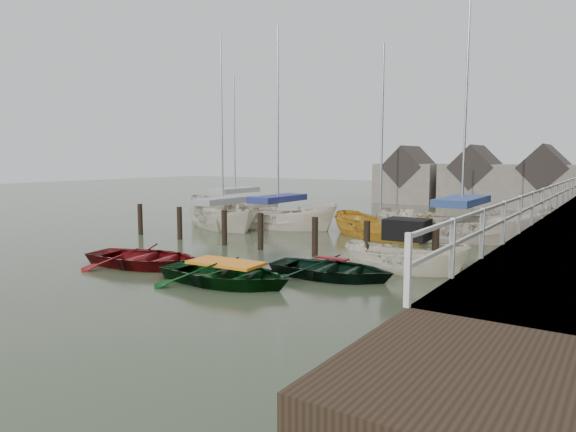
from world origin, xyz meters
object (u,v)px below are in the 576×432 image
Objects in this scene: rowboat_green at (226,284)px; sailboat_e at (235,213)px; rowboat_red at (147,267)px; sailboat_c at (380,237)px; rowboat_dkgreen at (332,277)px; motorboat at (404,267)px; sailboat_a at (223,226)px; sailboat_b at (278,226)px; sailboat_d at (461,238)px.

sailboat_e reaches higher than rowboat_green.
sailboat_c reaches higher than rowboat_red.
rowboat_red reaches higher than rowboat_dkgreen.
sailboat_e is at bearing 53.73° from motorboat.
motorboat reaches higher than rowboat_green.
sailboat_c is (7.73, 1.55, -0.05)m from sailboat_a.
rowboat_green is at bearing -155.85° from sailboat_c.
motorboat reaches higher than rowboat_dkgreen.
sailboat_a is at bearing -157.21° from sailboat_e.
sailboat_c reaches higher than motorboat.
sailboat_e is at bearing 17.86° from rowboat_red.
sailboat_b is at bearing -30.87° from sailboat_a.
rowboat_red is 1.09× the size of rowboat_dkgreen.
motorboat is at bearing 166.09° from sailboat_d.
rowboat_green is at bearing -105.98° from rowboat_red.
rowboat_dkgreen is at bearing -46.14° from rowboat_green.
sailboat_c is at bearing 95.69° from sailboat_d.
rowboat_green is 11.52m from sailboat_b.
motorboat reaches higher than rowboat_red.
motorboat is 10.66m from sailboat_b.
sailboat_e is (-14.79, 9.71, -0.05)m from motorboat.
sailboat_d is at bearing -12.17° from rowboat_dkgreen.
sailboat_d is (8.63, 1.25, -0.00)m from sailboat_b.
sailboat_a is at bearing 37.68° from rowboat_green.
sailboat_b reaches higher than rowboat_dkgreen.
motorboat is at bearing -125.41° from sailboat_c.
rowboat_dkgreen is at bearing -141.27° from sailboat_c.
sailboat_a is 1.12× the size of sailboat_c.
sailboat_c is at bearing -53.88° from sailboat_a.
sailboat_c is at bearing -31.88° from rowboat_red.
rowboat_dkgreen is at bearing -142.80° from sailboat_e.
motorboat is at bearing -40.21° from rowboat_dkgreen.
sailboat_d is (-0.24, 7.17, -0.05)m from motorboat.
motorboat is 7.17m from sailboat_d.
rowboat_green is 11.90m from sailboat_d.
motorboat is at bearing -86.64° from sailboat_a.
sailboat_e is (-14.55, 2.54, -0.00)m from sailboat_d.
rowboat_dkgreen is 17.77m from sailboat_e.
rowboat_dkgreen is 0.29× the size of sailboat_d.
sailboat_c reaches higher than rowboat_dkgreen.
rowboat_green is at bearing 137.74° from motorboat.
sailboat_e is (-5.91, 3.79, -0.00)m from sailboat_b.
sailboat_b is at bearing -1.29° from rowboat_red.
rowboat_red is at bearing 104.54° from rowboat_dkgreen.
rowboat_red is 1.01× the size of motorboat.
sailboat_e reaches higher than rowboat_red.
sailboat_d is at bearing -43.81° from sailboat_c.
sailboat_c is (-3.40, 5.92, -0.10)m from motorboat.
sailboat_d is 1.33× the size of sailboat_e.
rowboat_green is at bearing 148.28° from sailboat_d.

